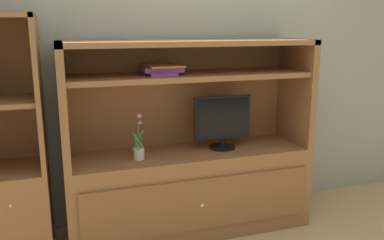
{
  "coord_description": "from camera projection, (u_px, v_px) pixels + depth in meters",
  "views": [
    {
      "loc": [
        -0.89,
        -2.34,
        1.54
      ],
      "look_at": [
        0.0,
        0.35,
        0.88
      ],
      "focal_mm": 37.73,
      "sensor_mm": 36.0,
      "label": 1
    }
  ],
  "objects": [
    {
      "name": "painted_rear_wall",
      "position": [
        176.0,
        44.0,
        3.16
      ],
      "size": [
        6.0,
        0.1,
        2.8
      ],
      "primitive_type": "cube",
      "color": "gray",
      "rests_on": "ground_plane"
    },
    {
      "name": "media_console",
      "position": [
        190.0,
        171.0,
        3.05
      ],
      "size": [
        1.81,
        0.54,
        1.44
      ],
      "color": "brown",
      "rests_on": "ground_plane"
    },
    {
      "name": "tv_monitor",
      "position": [
        223.0,
        121.0,
        3.04
      ],
      "size": [
        0.45,
        0.2,
        0.4
      ],
      "color": "black",
      "rests_on": "media_console"
    },
    {
      "name": "potted_plant",
      "position": [
        139.0,
        150.0,
        2.81
      ],
      "size": [
        0.09,
        0.11,
        0.33
      ],
      "color": "beige",
      "rests_on": "media_console"
    },
    {
      "name": "magazine_stack",
      "position": [
        162.0,
        69.0,
        2.81
      ],
      "size": [
        0.28,
        0.33,
        0.07
      ],
      "color": "purple",
      "rests_on": "media_console"
    },
    {
      "name": "bookshelf_tall",
      "position": [
        13.0,
        181.0,
        2.66
      ],
      "size": [
        0.45,
        0.48,
        1.62
      ],
      "color": "brown",
      "rests_on": "ground_plane"
    }
  ]
}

